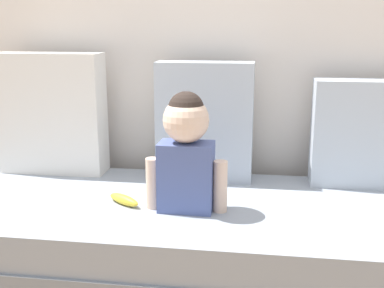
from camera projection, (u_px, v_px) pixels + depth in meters
The scene contains 6 objects.
couch at pixel (195, 249), 2.04m from camera, with size 2.44×0.88×0.42m.
throw_pillow_left at pixel (52, 113), 2.35m from camera, with size 0.51×0.16×0.59m, color silver.
throw_pillow_center at pixel (205, 121), 2.25m from camera, with size 0.45×0.16×0.55m, color #B2BCC6.
throw_pillow_right at pixel (372, 134), 2.15m from camera, with size 0.53×0.16×0.48m, color #B2BCC6.
toddler at pixel (186, 148), 1.86m from camera, with size 0.32×0.18×0.47m.
banana at pixel (124, 200), 1.97m from camera, with size 0.17×0.04×0.04m, color yellow.
Camera 1 is at (0.26, -1.86, 1.14)m, focal length 44.94 mm.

